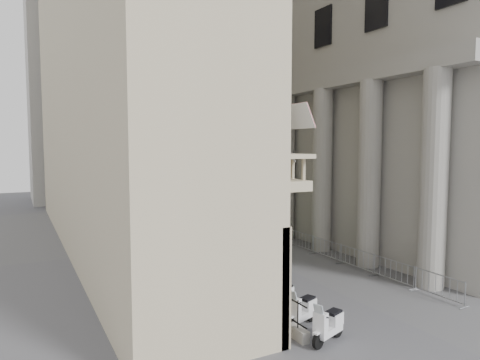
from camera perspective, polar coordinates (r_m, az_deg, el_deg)
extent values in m
cube|color=beige|center=(57.05, -15.14, 12.99)|extent=(22.00, 10.00, 30.00)
cylinder|color=white|center=(29.47, -12.89, -5.85)|extent=(0.06, 0.06, 2.51)
cylinder|color=white|center=(30.43, -7.04, -5.44)|extent=(0.06, 0.06, 2.51)
cylinder|color=white|center=(32.52, -14.34, -4.89)|extent=(0.06, 0.06, 2.51)
cylinder|color=white|center=(33.39, -8.99, -4.56)|extent=(0.06, 0.06, 2.51)
cube|color=white|center=(31.21, -10.85, -2.79)|extent=(3.42, 3.42, 0.14)
cone|color=white|center=(31.15, -10.87, -1.75)|extent=(4.56, 4.56, 1.14)
cylinder|color=gray|center=(33.05, -13.03, 0.42)|extent=(0.16, 0.16, 8.39)
cylinder|color=gray|center=(33.29, -11.02, 7.71)|extent=(2.52, 0.27, 0.12)
cube|color=gray|center=(33.57, -9.09, 7.63)|extent=(0.54, 0.26, 0.16)
cube|color=black|center=(24.76, -5.06, -8.36)|extent=(0.50, 0.98, 2.00)
cube|color=#19E54C|center=(24.80, -4.78, -7.80)|extent=(0.20, 0.71, 1.11)
imported|color=black|center=(35.56, -5.61, -4.50)|extent=(0.78, 0.65, 1.85)
imported|color=black|center=(38.47, -6.19, -3.85)|extent=(0.91, 0.73, 1.80)
imported|color=black|center=(40.62, -11.99, -3.63)|extent=(0.84, 0.62, 1.58)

